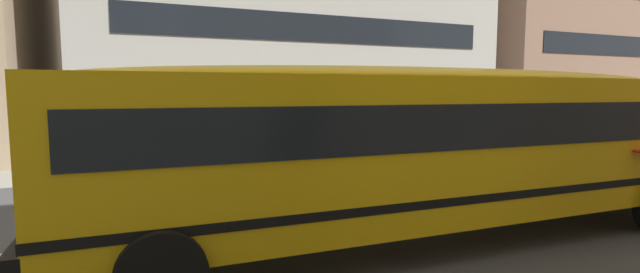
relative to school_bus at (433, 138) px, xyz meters
name	(u,v)px	position (x,y,z in m)	size (l,w,h in m)	color
ground_plane	(226,229)	(-3.27, 1.90, -1.77)	(400.00, 400.00, 0.00)	#424244
sidewalk_far	(182,168)	(-3.27, 9.29, -1.77)	(120.00, 3.00, 0.01)	gray
lane_centreline	(226,229)	(-3.27, 1.90, -1.77)	(110.00, 0.16, 0.01)	silver
school_bus	(433,138)	(0.00, 0.00, 0.00)	(13.40, 3.30, 2.99)	yellow
parked_car_silver_by_hydrant	(626,131)	(15.25, 6.59, -0.93)	(3.98, 2.04, 1.64)	#B7BABF
apartment_block_far_right	(550,30)	(21.47, 16.08, 4.88)	(15.79, 10.63, 13.30)	#93705B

